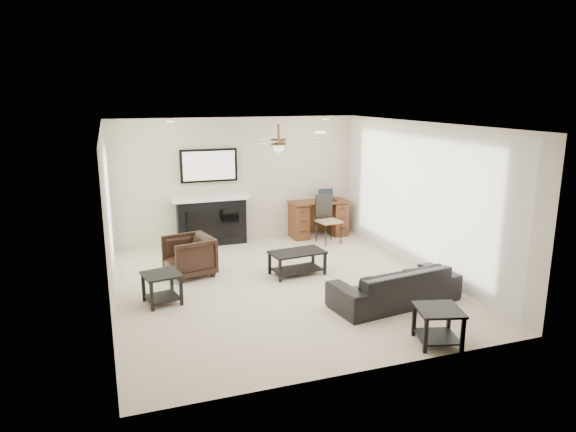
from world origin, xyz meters
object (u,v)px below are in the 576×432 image
at_px(fireplace_unit, 211,198).
at_px(coffee_table, 297,263).
at_px(desk, 318,219).
at_px(sofa, 395,285).
at_px(armchair, 189,256).

bearing_deg(fireplace_unit, coffee_table, -65.60).
height_order(coffee_table, desk, desk).
bearing_deg(fireplace_unit, sofa, -63.46).
bearing_deg(sofa, coffee_table, -68.38).
distance_m(sofa, armchair, 3.37).
height_order(sofa, armchair, armchair).
bearing_deg(coffee_table, fireplace_unit, 108.35).
xyz_separation_m(sofa, coffee_table, (-0.90, 1.60, -0.08)).
xyz_separation_m(coffee_table, desk, (1.25, 2.10, 0.18)).
xyz_separation_m(sofa, armchair, (-2.60, 2.15, 0.06)).
height_order(sofa, desk, desk).
height_order(sofa, coffee_table, sofa).
xyz_separation_m(coffee_table, fireplace_unit, (-1.00, 2.20, 0.75)).
relative_size(fireplace_unit, desk, 1.57).
distance_m(sofa, desk, 3.72).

